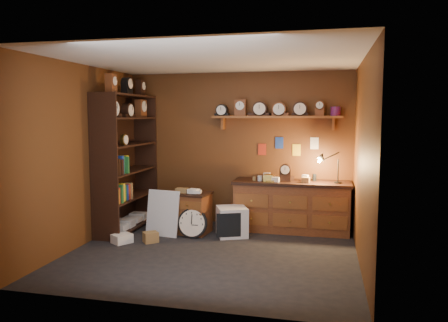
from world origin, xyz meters
TOP-DOWN VIEW (x-y plane):
  - floor at (0.00, 0.00)m, footprint 4.00×4.00m
  - room_shell at (0.04, 0.11)m, footprint 4.02×3.62m
  - shelving_unit at (-1.79, 0.98)m, footprint 0.47×1.60m
  - workbench at (1.00, 1.47)m, footprint 1.95×0.66m
  - low_cabinet at (-0.60, 0.96)m, footprint 0.65×0.57m
  - big_round_clock at (-0.51, 0.70)m, footprint 0.48×0.16m
  - white_panel at (-1.02, 0.72)m, footprint 0.59×0.24m
  - mini_fridge at (0.08, 0.93)m, footprint 0.60×0.62m
  - floor_box_a at (-1.18, 0.89)m, footprint 0.31×0.30m
  - floor_box_b at (-1.48, 0.17)m, footprint 0.34×0.35m
  - floor_box_c at (-1.06, 0.30)m, footprint 0.28×0.27m

SIDE VIEW (x-z plane):
  - floor at x=0.00m, z-range 0.00..0.00m
  - white_panel at x=-1.02m, z-range -0.38..0.38m
  - floor_box_b at x=-1.48m, z-range 0.00..0.14m
  - floor_box_a at x=-1.18m, z-range 0.00..0.15m
  - floor_box_c at x=-1.06m, z-range 0.00..0.16m
  - big_round_clock at x=-0.51m, z-range -0.01..0.47m
  - mini_fridge at x=0.08m, z-range 0.00..0.47m
  - low_cabinet at x=-0.60m, z-range -0.01..0.76m
  - workbench at x=1.00m, z-range -0.21..1.15m
  - shelving_unit at x=-1.79m, z-range -0.03..2.54m
  - room_shell at x=0.04m, z-range 0.37..3.08m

